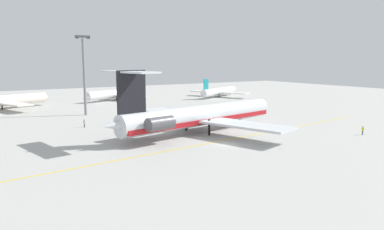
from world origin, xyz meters
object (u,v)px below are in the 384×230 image
at_px(airliner_far_right, 220,91).
at_px(ground_crew_portside, 224,109).
at_px(ground_crew_near_tail, 84,122).
at_px(main_jetliner, 198,116).
at_px(airliner_mid_right, 115,94).
at_px(ground_crew_near_nose, 184,110).
at_px(light_mast, 84,71).
at_px(ground_crew_starboard, 363,129).
at_px(safety_cone_nose, 214,112).
at_px(airliner_mid_left, 4,101).

height_order(airliner_far_right, ground_crew_portside, airliner_far_right).
bearing_deg(ground_crew_near_tail, main_jetliner, -159.16).
bearing_deg(main_jetliner, airliner_mid_right, 72.58).
relative_size(airliner_far_right, ground_crew_near_nose, 14.03).
xyz_separation_m(airliner_mid_right, ground_crew_near_tail, (-25.97, -50.80, -1.30)).
height_order(airliner_mid_right, ground_crew_near_tail, airliner_mid_right).
distance_m(ground_crew_near_nose, ground_crew_near_tail, 30.21).
bearing_deg(ground_crew_near_nose, light_mast, -103.19).
distance_m(ground_crew_near_nose, ground_crew_starboard, 47.15).
height_order(main_jetliner, ground_crew_near_nose, main_jetliner).
bearing_deg(airliner_mid_right, ground_crew_near_nose, 72.82).
bearing_deg(ground_crew_portside, light_mast, -32.64).
bearing_deg(ground_crew_starboard, ground_crew_near_nose, -79.97).
xyz_separation_m(main_jetliner, airliner_far_right, (49.20, 59.54, -1.35)).
bearing_deg(safety_cone_nose, airliner_far_right, 51.91).
distance_m(main_jetliner, airliner_mid_right, 70.04).
bearing_deg(airliner_mid_left, airliner_far_right, -22.88).
height_order(airliner_mid_right, light_mast, light_mast).
xyz_separation_m(ground_crew_near_nose, ground_crew_starboard, (16.32, -44.24, -0.00)).
height_order(ground_crew_near_nose, ground_crew_near_tail, ground_crew_near_tail).
xyz_separation_m(main_jetliner, ground_crew_near_tail, (-18.42, 18.83, -2.51)).
distance_m(ground_crew_near_tail, ground_crew_portside, 40.52).
bearing_deg(light_mast, airliner_mid_left, 124.43).
bearing_deg(ground_crew_starboard, ground_crew_near_tail, -50.12).
bearing_deg(ground_crew_starboard, airliner_mid_left, -65.42).
height_order(ground_crew_near_nose, light_mast, light_mast).
distance_m(ground_crew_portside, ground_crew_starboard, 40.34).
height_order(airliner_mid_left, light_mast, light_mast).
relative_size(airliner_mid_left, ground_crew_portside, 16.65).
relative_size(ground_crew_portside, safety_cone_nose, 3.20).
distance_m(ground_crew_near_tail, ground_crew_starboard, 59.92).
height_order(airliner_far_right, ground_crew_near_nose, airliner_far_right).
bearing_deg(main_jetliner, light_mast, 97.21).
height_order(airliner_mid_left, ground_crew_near_tail, airliner_mid_left).
bearing_deg(airliner_far_right, airliner_mid_right, 140.99).
bearing_deg(airliner_mid_left, airliner_mid_right, -11.02).
distance_m(airliner_far_right, light_mast, 66.23).
bearing_deg(light_mast, ground_crew_near_nose, -28.92).
distance_m(main_jetliner, light_mast, 40.72).
relative_size(airliner_mid_right, light_mast, 1.24).
distance_m(ground_crew_portside, safety_cone_nose, 3.02).
bearing_deg(airliner_far_right, safety_cone_nose, -153.48).
xyz_separation_m(ground_crew_near_tail, ground_crew_portside, (40.49, 1.54, -0.03)).
xyz_separation_m(ground_crew_portside, ground_crew_starboard, (5.49, -39.97, 0.01)).
xyz_separation_m(ground_crew_near_nose, ground_crew_portside, (10.84, -4.27, -0.02)).
bearing_deg(ground_crew_portside, airliner_mid_left, -45.52).
relative_size(main_jetliner, airliner_mid_right, 1.70).
height_order(main_jetliner, ground_crew_starboard, main_jetliner).
bearing_deg(ground_crew_starboard, ground_crew_portside, -92.41).
relative_size(safety_cone_nose, light_mast, 0.03).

